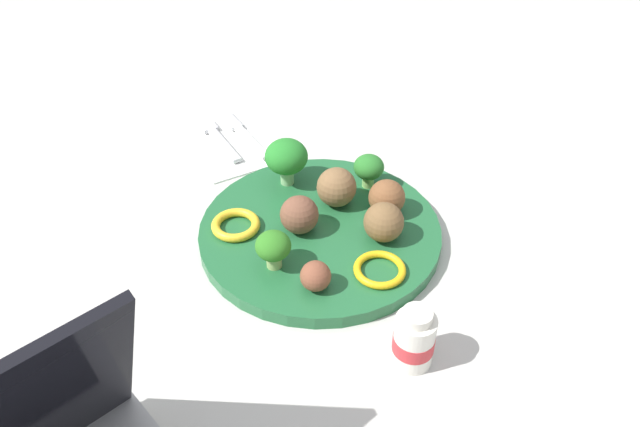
# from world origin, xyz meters

# --- Properties ---
(ground_plane) EXTENTS (4.00, 4.00, 0.00)m
(ground_plane) POSITION_xyz_m (0.00, 0.00, 0.00)
(ground_plane) COLOR beige
(plate) EXTENTS (0.28, 0.28, 0.02)m
(plate) POSITION_xyz_m (0.00, 0.00, 0.01)
(plate) COLOR #236638
(plate) RESTS_ON ground_plane
(broccoli_floret_mid_right) EXTENTS (0.04, 0.04, 0.04)m
(broccoli_floret_mid_right) POSITION_xyz_m (-0.03, 0.08, 0.04)
(broccoli_floret_mid_right) COLOR #A5C06E
(broccoli_floret_mid_right) RESTS_ON plate
(broccoli_floret_center) EXTENTS (0.05, 0.05, 0.06)m
(broccoli_floret_center) POSITION_xyz_m (0.10, -0.01, 0.05)
(broccoli_floret_center) COLOR #8EC484
(broccoli_floret_center) RESTS_ON plate
(broccoli_floret_front_right) EXTENTS (0.04, 0.04, 0.04)m
(broccoli_floret_front_right) POSITION_xyz_m (0.04, -0.09, 0.04)
(broccoli_floret_front_right) COLOR #90CB67
(broccoli_floret_front_right) RESTS_ON plate
(meatball_center) EXTENTS (0.03, 0.03, 0.03)m
(meatball_center) POSITION_xyz_m (-0.08, 0.05, 0.03)
(meatball_center) COLOR brown
(meatball_center) RESTS_ON plate
(meatball_near_rim) EXTENTS (0.05, 0.05, 0.05)m
(meatball_near_rim) POSITION_xyz_m (0.03, -0.04, 0.04)
(meatball_near_rim) COLOR brown
(meatball_near_rim) RESTS_ON plate
(meatball_back_left) EXTENTS (0.04, 0.04, 0.04)m
(meatball_back_left) POSITION_xyz_m (0.01, 0.02, 0.04)
(meatball_back_left) COLOR brown
(meatball_back_left) RESTS_ON plate
(meatball_back_right) EXTENTS (0.05, 0.05, 0.05)m
(meatball_back_right) POSITION_xyz_m (-0.05, -0.05, 0.04)
(meatball_back_right) COLOR brown
(meatball_back_right) RESTS_ON plate
(meatball_mid_left) EXTENTS (0.04, 0.04, 0.04)m
(meatball_mid_left) POSITION_xyz_m (-0.02, -0.08, 0.04)
(meatball_mid_left) COLOR brown
(meatball_mid_left) RESTS_ON plate
(pepper_ring_back_right) EXTENTS (0.08, 0.08, 0.01)m
(pepper_ring_back_right) POSITION_xyz_m (-0.10, -0.01, 0.02)
(pepper_ring_back_right) COLOR yellow
(pepper_ring_back_right) RESTS_ON plate
(pepper_ring_center) EXTENTS (0.07, 0.07, 0.01)m
(pepper_ring_center) POSITION_xyz_m (0.05, 0.08, 0.02)
(pepper_ring_center) COLOR yellow
(pepper_ring_center) RESTS_ON plate
(napkin) EXTENTS (0.17, 0.13, 0.01)m
(napkin) POSITION_xyz_m (0.24, -0.00, 0.00)
(napkin) COLOR white
(napkin) RESTS_ON ground_plane
(fork) EXTENTS (0.12, 0.02, 0.01)m
(fork) POSITION_xyz_m (0.25, 0.02, 0.01)
(fork) COLOR silver
(fork) RESTS_ON napkin
(knife) EXTENTS (0.15, 0.02, 0.01)m
(knife) POSITION_xyz_m (0.25, -0.02, 0.01)
(knife) COLOR white
(knife) RESTS_ON napkin
(yogurt_bottle) EXTENTS (0.04, 0.04, 0.07)m
(yogurt_bottle) POSITION_xyz_m (-0.20, 0.02, 0.03)
(yogurt_bottle) COLOR white
(yogurt_bottle) RESTS_ON ground_plane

